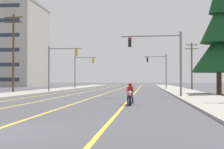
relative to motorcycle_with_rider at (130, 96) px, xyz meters
The scene contains 14 objects.
lane_stripe_center 33.62m from the motorcycle_with_rider, 96.66° to the left, with size 0.16×100.00×0.01m, color yellow.
lane_stripe_left 34.16m from the motorcycle_with_rider, 102.13° to the left, with size 0.16×100.00×0.01m, color yellow.
lane_stripe_right 33.40m from the motorcycle_with_rider, 90.64° to the left, with size 0.16×100.00×0.01m, color yellow.
lane_stripe_far_left 34.86m from the motorcycle_with_rider, 106.64° to the left, with size 0.16×100.00×0.01m, color yellow.
sidewalk_kerb_right 29.03m from the motorcycle_with_rider, 77.97° to the left, with size 4.40×110.00×0.14m, color #9E998E.
sidewalk_kerb_left 31.46m from the motorcycle_with_rider, 115.51° to the left, with size 4.40×110.00×0.14m, color #9E998E.
motorcycle_with_rider is the anchor object (origin of this frame).
traffic_signal_near_right 10.84m from the motorcycle_with_rider, 75.22° to the left, with size 5.76×0.54×6.20m.
traffic_signal_near_left 24.08m from the motorcycle_with_rider, 116.55° to the left, with size 4.42×0.54×6.20m.
traffic_signal_mid_right 38.13m from the motorcycle_with_rider, 84.72° to the left, with size 4.00×0.37×6.20m.
traffic_signal_mid_left 40.55m from the motorcycle_with_rider, 105.85° to the left, with size 4.14×0.39×6.20m.
utility_pole_left_near 25.57m from the motorcycle_with_rider, 129.71° to the left, with size 2.39×0.26×10.17m.
utility_pole_right_far 37.65m from the motorcycle_with_rider, 76.25° to the left, with size 2.30×0.26×8.11m.
conifer_tree_right_verge_near 19.30m from the motorcycle_with_rider, 60.39° to the left, with size 6.10×6.10×13.43m.
Camera 1 is at (4.79, -10.14, 1.63)m, focal length 53.00 mm.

